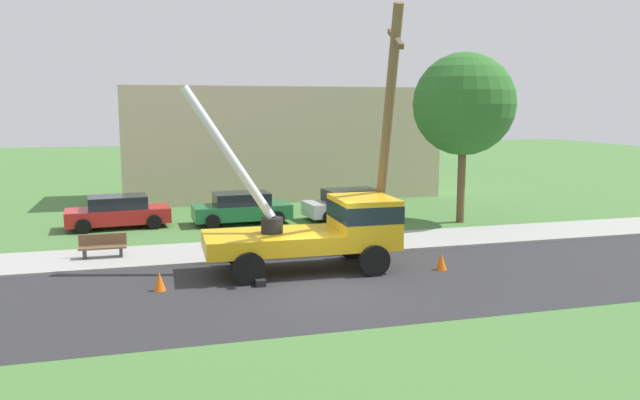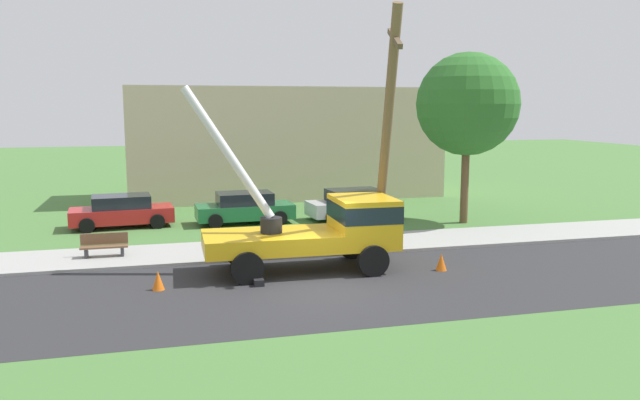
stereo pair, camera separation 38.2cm
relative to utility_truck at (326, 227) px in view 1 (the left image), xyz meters
name	(u,v)px [view 1 (the left image)]	position (x,y,z in m)	size (l,w,h in m)	color
ground_plane	(255,218)	(-0.64, 9.95, -1.41)	(120.00, 120.00, 0.00)	#477538
road_asphalt	(324,287)	(-0.64, -2.05, -1.40)	(80.00, 7.30, 0.01)	#2B2B2D
sidewalk_strip	(286,248)	(-0.64, 3.21, -1.36)	(80.00, 3.21, 0.10)	#9E9E99
utility_truck	(326,227)	(0.00, 0.00, 0.00)	(6.76, 3.21, 5.98)	gold
leaning_utility_pole	(386,136)	(2.17, 0.26, 2.93)	(0.95, 3.89, 8.50)	brown
traffic_cone_ahead	(441,261)	(3.62, -1.14, -1.13)	(0.36, 0.36, 0.56)	orange
traffic_cone_behind	(160,281)	(-5.34, -1.08, -1.13)	(0.36, 0.36, 0.56)	orange
traffic_cone_curbside	(360,248)	(1.67, 1.41, -1.13)	(0.36, 0.36, 0.56)	orange
parked_sedan_red	(118,212)	(-6.85, 9.27, -0.70)	(4.53, 2.25, 1.42)	#B21E1E
parked_sedan_green	(242,208)	(-1.44, 8.85, -0.70)	(4.46, 2.12, 1.42)	#1E6638
parked_sedan_silver	(351,204)	(3.74, 8.62, -0.70)	(4.54, 2.28, 1.42)	#B7B7BF
park_bench	(103,247)	(-7.15, 3.27, -0.95)	(1.60, 0.45, 0.90)	brown
roadside_tree_near	(464,104)	(8.34, 6.42, 3.99)	(4.62, 4.62, 7.73)	brown
lowrise_building_backdrop	(280,142)	(2.18, 17.38, 1.79)	(18.00, 6.00, 6.40)	#C6B293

